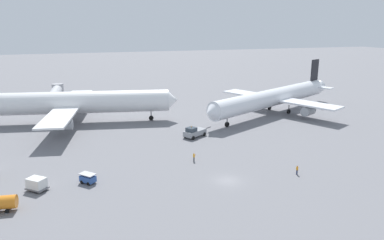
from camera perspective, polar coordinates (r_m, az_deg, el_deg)
name	(u,v)px	position (r m, az deg, el deg)	size (l,w,h in m)	color
ground_plane	(228,181)	(64.50, 5.56, -9.36)	(600.00, 600.00, 0.00)	slate
airliner_at_gate_left	(76,103)	(103.86, -17.51, 2.56)	(54.33, 45.86, 16.29)	white
airliner_being_pushed	(274,98)	(112.31, 12.62, 3.43)	(53.37, 37.29, 14.60)	white
pushback_tug	(194,132)	(87.44, 0.37, -1.89)	(8.36, 5.72, 2.86)	gray
gse_baggage_cart_trailing	(88,178)	(65.39, -15.89, -8.72)	(3.02, 3.07, 1.71)	#2D5199
gse_container_dolly_flat	(37,184)	(65.29, -23.00, -9.11)	(3.86, 3.76, 2.15)	slate
ground_crew_wing_walker_right	(297,170)	(68.97, 16.01, -7.45)	(0.36, 0.47, 1.70)	#2D3351
ground_crew_marshaller_foreground	(194,157)	(72.32, 0.30, -5.76)	(0.50, 0.36, 1.75)	#4C4C51
jet_bridge	(56,92)	(130.21, -20.37, 4.15)	(4.55, 16.74, 6.11)	#B7B7BC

